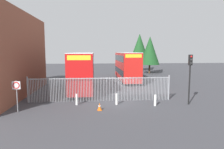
{
  "coord_description": "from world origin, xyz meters",
  "views": [
    {
      "loc": [
        -1.88,
        -17.82,
        4.55
      ],
      "look_at": [
        0.0,
        4.0,
        2.0
      ],
      "focal_mm": 31.61,
      "sensor_mm": 36.0,
      "label": 1
    }
  ],
  "objects_px": {
    "double_decker_bus_behind_fence_left": "(127,65)",
    "speed_limit_sign_post": "(16,89)",
    "double_decker_bus_near_gate": "(83,70)",
    "bollard_near_right": "(155,100)",
    "bollard_center_front": "(117,99)",
    "bollard_near_left": "(77,99)",
    "traffic_cone_by_gate": "(100,107)",
    "traffic_light_kerbside": "(190,70)"
  },
  "relations": [
    {
      "from": "double_decker_bus_behind_fence_left",
      "to": "speed_limit_sign_post",
      "type": "relative_size",
      "value": 4.5
    },
    {
      "from": "double_decker_bus_near_gate",
      "to": "bollard_near_right",
      "type": "bearing_deg",
      "value": -49.49
    },
    {
      "from": "bollard_center_front",
      "to": "bollard_near_right",
      "type": "distance_m",
      "value": 3.27
    },
    {
      "from": "bollard_near_left",
      "to": "double_decker_bus_near_gate",
      "type": "bearing_deg",
      "value": 88.68
    },
    {
      "from": "traffic_cone_by_gate",
      "to": "speed_limit_sign_post",
      "type": "bearing_deg",
      "value": 179.17
    },
    {
      "from": "bollard_center_front",
      "to": "traffic_cone_by_gate",
      "type": "distance_m",
      "value": 2.16
    },
    {
      "from": "bollard_near_left",
      "to": "speed_limit_sign_post",
      "type": "distance_m",
      "value": 4.78
    },
    {
      "from": "bollard_near_left",
      "to": "traffic_cone_by_gate",
      "type": "height_order",
      "value": "bollard_near_left"
    },
    {
      "from": "double_decker_bus_behind_fence_left",
      "to": "double_decker_bus_near_gate",
      "type": "bearing_deg",
      "value": -132.35
    },
    {
      "from": "bollard_near_right",
      "to": "traffic_cone_by_gate",
      "type": "distance_m",
      "value": 4.78
    },
    {
      "from": "bollard_near_left",
      "to": "bollard_center_front",
      "type": "distance_m",
      "value": 3.43
    },
    {
      "from": "double_decker_bus_behind_fence_left",
      "to": "traffic_light_kerbside",
      "type": "relative_size",
      "value": 2.51
    },
    {
      "from": "double_decker_bus_near_gate",
      "to": "double_decker_bus_behind_fence_left",
      "type": "height_order",
      "value": "same"
    },
    {
      "from": "bollard_near_left",
      "to": "bollard_center_front",
      "type": "relative_size",
      "value": 1.0
    },
    {
      "from": "bollard_near_left",
      "to": "traffic_light_kerbside",
      "type": "distance_m",
      "value": 10.0
    },
    {
      "from": "bollard_center_front",
      "to": "traffic_light_kerbside",
      "type": "xyz_separation_m",
      "value": [
        6.23,
        -0.47,
        2.51
      ]
    },
    {
      "from": "bollard_near_right",
      "to": "speed_limit_sign_post",
      "type": "relative_size",
      "value": 0.4
    },
    {
      "from": "double_decker_bus_near_gate",
      "to": "traffic_light_kerbside",
      "type": "height_order",
      "value": "double_decker_bus_near_gate"
    },
    {
      "from": "bollard_near_left",
      "to": "bollard_center_front",
      "type": "height_order",
      "value": "same"
    },
    {
      "from": "bollard_near_right",
      "to": "speed_limit_sign_post",
      "type": "bearing_deg",
      "value": -175.88
    },
    {
      "from": "double_decker_bus_behind_fence_left",
      "to": "traffic_light_kerbside",
      "type": "bearing_deg",
      "value": -77.77
    },
    {
      "from": "double_decker_bus_behind_fence_left",
      "to": "bollard_near_right",
      "type": "relative_size",
      "value": 11.38
    },
    {
      "from": "double_decker_bus_behind_fence_left",
      "to": "bollard_center_front",
      "type": "relative_size",
      "value": 11.38
    },
    {
      "from": "double_decker_bus_behind_fence_left",
      "to": "bollard_near_left",
      "type": "height_order",
      "value": "double_decker_bus_behind_fence_left"
    },
    {
      "from": "double_decker_bus_behind_fence_left",
      "to": "bollard_near_right",
      "type": "height_order",
      "value": "double_decker_bus_behind_fence_left"
    },
    {
      "from": "bollard_near_right",
      "to": "speed_limit_sign_post",
      "type": "xyz_separation_m",
      "value": [
        -10.9,
        -0.79,
        1.3
      ]
    },
    {
      "from": "double_decker_bus_behind_fence_left",
      "to": "bollard_center_front",
      "type": "height_order",
      "value": "double_decker_bus_behind_fence_left"
    },
    {
      "from": "bollard_center_front",
      "to": "bollard_near_right",
      "type": "xyz_separation_m",
      "value": [
        3.2,
        -0.67,
        0.0
      ]
    },
    {
      "from": "speed_limit_sign_post",
      "to": "traffic_light_kerbside",
      "type": "bearing_deg",
      "value": 4.04
    },
    {
      "from": "double_decker_bus_behind_fence_left",
      "to": "speed_limit_sign_post",
      "type": "height_order",
      "value": "double_decker_bus_behind_fence_left"
    },
    {
      "from": "bollard_center_front",
      "to": "bollard_near_right",
      "type": "bearing_deg",
      "value": -11.84
    },
    {
      "from": "speed_limit_sign_post",
      "to": "bollard_near_left",
      "type": "bearing_deg",
      "value": 21.37
    },
    {
      "from": "double_decker_bus_near_gate",
      "to": "bollard_center_front",
      "type": "relative_size",
      "value": 11.38
    },
    {
      "from": "bollard_near_right",
      "to": "bollard_near_left",
      "type": "bearing_deg",
      "value": 172.35
    },
    {
      "from": "speed_limit_sign_post",
      "to": "traffic_cone_by_gate",
      "type": "bearing_deg",
      "value": -0.83
    },
    {
      "from": "double_decker_bus_near_gate",
      "to": "speed_limit_sign_post",
      "type": "height_order",
      "value": "double_decker_bus_near_gate"
    },
    {
      "from": "bollard_near_right",
      "to": "traffic_light_kerbside",
      "type": "relative_size",
      "value": 0.22
    },
    {
      "from": "bollard_center_front",
      "to": "traffic_cone_by_gate",
      "type": "height_order",
      "value": "bollard_center_front"
    },
    {
      "from": "bollard_near_right",
      "to": "traffic_light_kerbside",
      "type": "xyz_separation_m",
      "value": [
        3.04,
        0.2,
        2.51
      ]
    },
    {
      "from": "double_decker_bus_behind_fence_left",
      "to": "bollard_near_left",
      "type": "distance_m",
      "value": 15.3
    },
    {
      "from": "bollard_center_front",
      "to": "speed_limit_sign_post",
      "type": "relative_size",
      "value": 0.4
    },
    {
      "from": "double_decker_bus_near_gate",
      "to": "bollard_near_left",
      "type": "relative_size",
      "value": 11.38
    }
  ]
}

